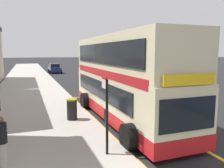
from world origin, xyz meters
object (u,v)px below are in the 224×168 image
Objects in this scene: pedestrian_waiting_near_sign at (1,140)px; parked_car_navy_kerbside at (55,68)px; bus_stop_sign at (106,109)px; litter_bin at (72,109)px; double_decker_bus at (123,81)px; parked_car_black_distant at (85,65)px; parked_car_navy_across at (116,72)px.

parked_car_navy_kerbside is at bearing 80.91° from pedestrian_waiting_near_sign.
bus_stop_sign is 33.42m from parked_car_navy_kerbside.
parked_car_navy_kerbside is 3.88× the size of litter_bin.
double_decker_bus reaches higher than bus_stop_sign.
bus_stop_sign reaches higher than pedestrian_waiting_near_sign.
parked_car_navy_kerbside is (-7.47, -8.39, 0.00)m from parked_car_black_distant.
parked_car_navy_across reaches higher than litter_bin.
parked_car_navy_kerbside is at bearing 85.19° from litter_bin.
double_decker_bus is 6.85m from pedestrian_waiting_near_sign.
litter_bin is (-2.44, -28.99, -0.12)m from parked_car_navy_kerbside.
bus_stop_sign is at bearing -85.35° from litter_bin.
double_decker_bus reaches higher than parked_car_navy_across.
litter_bin is at bearing 74.53° from parked_car_black_distant.
parked_car_navy_kerbside is (-7.45, 10.03, 0.00)m from parked_car_navy_across.
double_decker_bus is 2.52× the size of parked_car_navy_kerbside.
parked_car_navy_across is 3.88× the size of litter_bin.
bus_stop_sign reaches higher than parked_car_navy_kerbside.
litter_bin is at bearing 173.10° from double_decker_bus.
parked_car_navy_kerbside is at bearing 90.47° from double_decker_bus.
bus_stop_sign is 25.21m from parked_car_navy_across.
double_decker_bus is at bearing -6.90° from litter_bin.
litter_bin is at bearing 55.60° from pedestrian_waiting_near_sign.
double_decker_bus is 38.42m from parked_car_black_distant.
parked_car_black_distant is 2.67× the size of pedestrian_waiting_near_sign.
parked_car_black_distant is 43.50m from pedestrian_waiting_near_sign.
bus_stop_sign reaches higher than parked_car_black_distant.
parked_car_black_distant is 11.23m from parked_car_navy_kerbside.
parked_car_navy_kerbside is at bearing 124.08° from parked_car_navy_across.
bus_stop_sign reaches higher than parked_car_navy_across.
pedestrian_waiting_near_sign is at bearing 177.22° from bus_stop_sign.
parked_car_navy_across is 18.42m from parked_car_black_distant.
double_decker_bus is 4.04× the size of bus_stop_sign.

